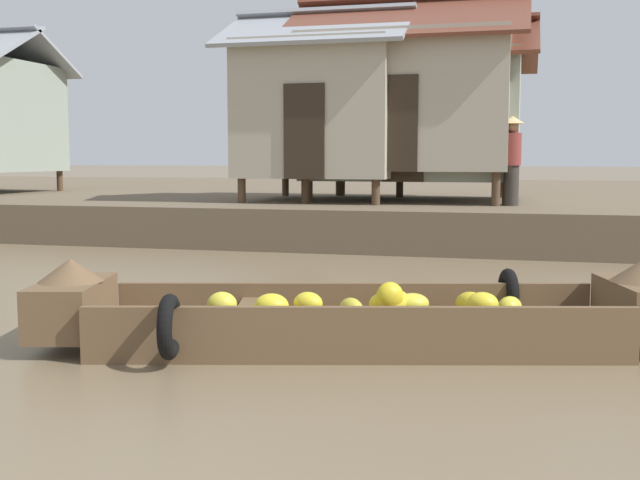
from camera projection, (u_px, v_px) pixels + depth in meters
ground_plane at (389, 275)px, 10.99m from camera, size 300.00×300.00×0.00m
riverbank_strip at (459, 202)px, 22.62m from camera, size 160.00×20.00×0.75m
banana_boat at (358, 318)px, 6.81m from camera, size 5.59×2.65×0.77m
stilt_house_mid_left at (326, 109)px, 16.36m from camera, size 3.80×3.83×3.97m
stilt_house_mid_right at (410, 102)px, 16.31m from camera, size 4.78×4.07×4.23m
stilt_house_right at (415, 116)px, 16.55m from camera, size 5.02×3.59×3.78m
vendor_person at (512, 156)px, 14.52m from camera, size 0.44×0.44×1.66m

